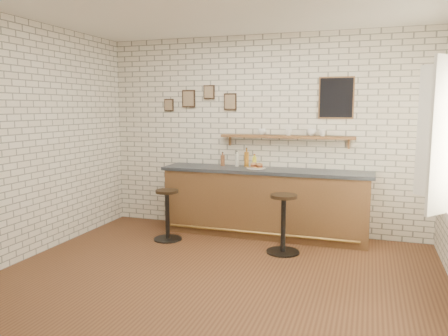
{
  "coord_description": "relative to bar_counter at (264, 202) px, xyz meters",
  "views": [
    {
      "loc": [
        1.58,
        -4.55,
        1.92
      ],
      "look_at": [
        -0.24,
        0.9,
        1.11
      ],
      "focal_mm": 35.0,
      "sensor_mm": 36.0,
      "label": 1
    }
  ],
  "objects": [
    {
      "name": "bar_stool_left",
      "position": [
        -1.28,
        -0.66,
        -0.11
      ],
      "size": [
        0.41,
        0.41,
        0.74
      ],
      "color": "black",
      "rests_on": "ground"
    },
    {
      "name": "bitters_bottle_amber",
      "position": [
        -0.32,
        0.15,
        0.62
      ],
      "size": [
        0.07,
        0.07,
        0.29
      ],
      "color": "#8E5716",
      "rests_on": "bar_counter"
    },
    {
      "name": "bitters_bottle_white",
      "position": [
        -0.48,
        0.15,
        0.6
      ],
      "size": [
        0.06,
        0.06,
        0.24
      ],
      "color": "beige",
      "rests_on": "bar_counter"
    },
    {
      "name": "bitters_bottle_brown",
      "position": [
        -0.71,
        0.15,
        0.59
      ],
      "size": [
        0.07,
        0.07,
        0.22
      ],
      "color": "brown",
      "rests_on": "bar_counter"
    },
    {
      "name": "back_wall_decor",
      "position": [
        0.1,
        0.28,
        1.54
      ],
      "size": [
        2.96,
        0.02,
        0.56
      ],
      "color": "black",
      "rests_on": "ground"
    },
    {
      "name": "shelf_cup_b",
      "position": [
        0.31,
        0.2,
        1.04
      ],
      "size": [
        0.14,
        0.14,
        0.09
      ],
      "primitive_type": "imported",
      "rotation": [
        0.0,
        0.0,
        0.83
      ],
      "color": "white",
      "rests_on": "wall_shelf"
    },
    {
      "name": "ciabatta_sandwich",
      "position": [
        -0.13,
        0.03,
        0.55
      ],
      "size": [
        0.23,
        0.17,
        0.07
      ],
      "color": "#AF7C47",
      "rests_on": "sandwich_plate"
    },
    {
      "name": "shelf_cup_a",
      "position": [
        -0.1,
        0.2,
        1.04
      ],
      "size": [
        0.16,
        0.16,
        0.09
      ],
      "primitive_type": "imported",
      "rotation": [
        0.0,
        0.0,
        0.46
      ],
      "color": "white",
      "rests_on": "wall_shelf"
    },
    {
      "name": "ground",
      "position": [
        -0.13,
        -1.7,
        -0.51
      ],
      "size": [
        5.0,
        5.0,
        0.0
      ],
      "primitive_type": "plane",
      "color": "brown",
      "rests_on": "ground"
    },
    {
      "name": "bar_stool_right",
      "position": [
        0.42,
        -0.7,
        -0.09
      ],
      "size": [
        0.44,
        0.44,
        0.79
      ],
      "color": "black",
      "rests_on": "ground"
    },
    {
      "name": "shelf_cup_c",
      "position": [
        0.65,
        0.2,
        1.04
      ],
      "size": [
        0.16,
        0.16,
        0.1
      ],
      "primitive_type": "imported",
      "rotation": [
        0.0,
        0.0,
        1.81
      ],
      "color": "white",
      "rests_on": "wall_shelf"
    },
    {
      "name": "condiment_bottle_yellow",
      "position": [
        -0.2,
        0.15,
        0.59
      ],
      "size": [
        0.06,
        0.06,
        0.2
      ],
      "color": "yellow",
      "rests_on": "bar_counter"
    },
    {
      "name": "bar_counter",
      "position": [
        0.0,
        0.0,
        0.0
      ],
      "size": [
        3.1,
        0.65,
        1.01
      ],
      "color": "brown",
      "rests_on": "ground"
    },
    {
      "name": "wall_shelf",
      "position": [
        0.27,
        0.2,
        0.97
      ],
      "size": [
        2.0,
        0.18,
        0.18
      ],
      "color": "brown",
      "rests_on": "ground"
    },
    {
      "name": "sandwich_plate",
      "position": [
        -0.14,
        0.03,
        0.51
      ],
      "size": [
        0.28,
        0.28,
        0.01
      ],
      "primitive_type": "cylinder",
      "color": "white",
      "rests_on": "bar_counter"
    },
    {
      "name": "shelf_cup_d",
      "position": [
        0.8,
        0.2,
        1.04
      ],
      "size": [
        0.13,
        0.13,
        0.1
      ],
      "primitive_type": "imported",
      "rotation": [
        0.0,
        0.0,
        0.31
      ],
      "color": "white",
      "rests_on": "wall_shelf"
    },
    {
      "name": "potato_chips",
      "position": [
        -0.16,
        0.03,
        0.52
      ],
      "size": [
        0.27,
        0.18,
        0.0
      ],
      "color": "#E5AD51",
      "rests_on": "sandwich_plate"
    }
  ]
}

